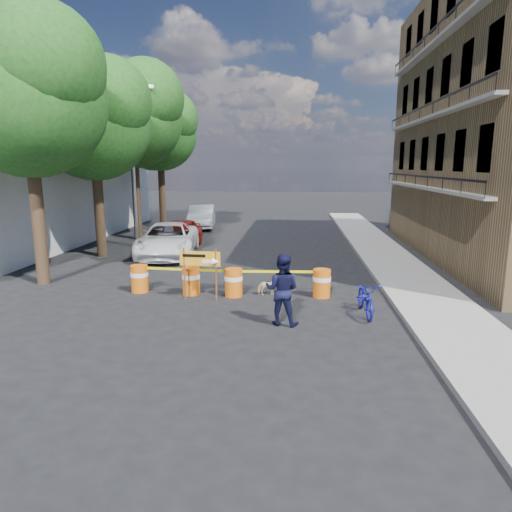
% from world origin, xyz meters
% --- Properties ---
extents(ground, '(120.00, 120.00, 0.00)m').
position_xyz_m(ground, '(0.00, 0.00, 0.00)').
color(ground, black).
rests_on(ground, ground).
extents(sidewalk_east, '(2.40, 40.00, 0.15)m').
position_xyz_m(sidewalk_east, '(6.20, 6.00, 0.07)').
color(sidewalk_east, gray).
rests_on(sidewalk_east, ground).
extents(white_building, '(8.00, 22.00, 6.00)m').
position_xyz_m(white_building, '(-13.00, 10.00, 3.00)').
color(white_building, silver).
rests_on(white_building, ground).
extents(tree_near, '(5.46, 5.20, 9.15)m').
position_xyz_m(tree_near, '(-6.73, 2.00, 6.36)').
color(tree_near, '#332316').
rests_on(tree_near, ground).
extents(tree_mid_a, '(5.25, 5.00, 8.68)m').
position_xyz_m(tree_mid_a, '(-6.74, 7.00, 6.01)').
color(tree_mid_a, '#332316').
rests_on(tree_mid_a, ground).
extents(tree_mid_b, '(5.67, 5.40, 9.62)m').
position_xyz_m(tree_mid_b, '(-6.73, 12.00, 6.71)').
color(tree_mid_b, '#332316').
rests_on(tree_mid_b, ground).
extents(tree_far, '(5.04, 4.80, 8.84)m').
position_xyz_m(tree_far, '(-6.74, 17.00, 6.22)').
color(tree_far, '#332316').
rests_on(tree_far, ground).
extents(streetlamp, '(1.25, 0.18, 8.00)m').
position_xyz_m(streetlamp, '(-5.93, 9.50, 4.38)').
color(streetlamp, gray).
rests_on(streetlamp, ground).
extents(barrel_far_left, '(0.58, 0.58, 0.90)m').
position_xyz_m(barrel_far_left, '(-3.03, 1.24, 0.47)').
color(barrel_far_left, orange).
rests_on(barrel_far_left, ground).
extents(barrel_mid_left, '(0.58, 0.58, 0.90)m').
position_xyz_m(barrel_mid_left, '(-1.27, 1.09, 0.47)').
color(barrel_mid_left, orange).
rests_on(barrel_mid_left, ground).
extents(barrel_mid_right, '(0.58, 0.58, 0.90)m').
position_xyz_m(barrel_mid_right, '(0.14, 0.98, 0.47)').
color(barrel_mid_right, orange).
rests_on(barrel_mid_right, ground).
extents(barrel_far_right, '(0.58, 0.58, 0.90)m').
position_xyz_m(barrel_far_right, '(2.94, 1.14, 0.47)').
color(barrel_far_right, orange).
rests_on(barrel_far_right, ground).
extents(detour_sign, '(1.28, 0.25, 1.64)m').
position_xyz_m(detour_sign, '(-0.68, 0.44, 1.19)').
color(detour_sign, '#592D19').
rests_on(detour_sign, ground).
extents(pedestrian, '(1.04, 0.89, 1.89)m').
position_xyz_m(pedestrian, '(1.75, -1.52, 0.94)').
color(pedestrian, black).
rests_on(pedestrian, ground).
extents(bicycle, '(0.69, 1.00, 1.84)m').
position_xyz_m(bicycle, '(4.07, -0.49, 0.92)').
color(bicycle, '#1418A4').
rests_on(bicycle, ground).
extents(dog, '(0.71, 0.45, 0.56)m').
position_xyz_m(dog, '(1.22, 1.20, 0.28)').
color(dog, '#D3BB79').
rests_on(dog, ground).
extents(suv_white, '(3.21, 5.70, 1.50)m').
position_xyz_m(suv_white, '(-3.77, 7.36, 0.75)').
color(suv_white, white).
rests_on(suv_white, ground).
extents(sedan_red, '(1.88, 4.37, 1.47)m').
position_xyz_m(sedan_red, '(-3.76, 9.28, 0.73)').
color(sedan_red, maroon).
rests_on(sedan_red, ground).
extents(sedan_silver, '(2.20, 4.79, 1.52)m').
position_xyz_m(sedan_silver, '(-4.14, 16.96, 0.76)').
color(sedan_silver, silver).
rests_on(sedan_silver, ground).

